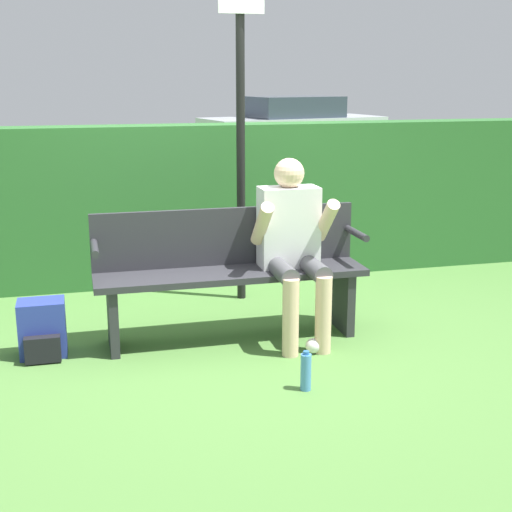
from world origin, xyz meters
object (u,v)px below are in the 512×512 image
signpost (241,126)px  parked_car (293,126)px  park_bench (230,269)px  backpack (42,330)px  water_bottle (306,372)px  person_seated (293,239)px

signpost → parked_car: (3.88, 11.08, -0.79)m
park_bench → signpost: (0.29, 0.86, 0.94)m
backpack → signpost: 2.22m
parked_car → water_bottle: bearing=-119.3°
park_bench → backpack: park_bench is taller
park_bench → signpost: bearing=71.7°
signpost → park_bench: bearing=-108.3°
park_bench → person_seated: 0.49m
backpack → water_bottle: 1.80m
backpack → parked_car: (5.45, 12.00, 0.46)m
park_bench → signpost: 1.31m
person_seated → parked_car: bearing=72.8°
water_bottle → signpost: 2.29m
park_bench → water_bottle: park_bench is taller
person_seated → water_bottle: size_ratio=5.17×
backpack → water_bottle: size_ratio=1.55×
backpack → parked_car: bearing=65.6°
water_bottle → park_bench: bearing=103.5°
water_bottle → signpost: size_ratio=0.10×
person_seated → backpack: size_ratio=3.34×
signpost → water_bottle: bearing=-91.4°
person_seated → signpost: signpost is taller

